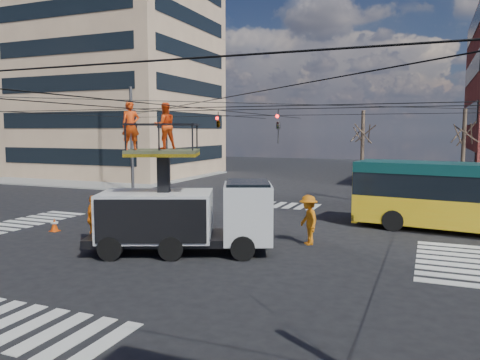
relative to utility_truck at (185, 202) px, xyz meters
name	(u,v)px	position (x,y,z in m)	size (l,w,h in m)	color
ground	(202,238)	(-0.49, 2.39, -1.96)	(120.00, 120.00, 0.00)	black
sidewalk_nw	(111,176)	(-21.49, 23.39, -1.90)	(18.00, 18.00, 0.12)	slate
crosswalks	(202,238)	(-0.49, 2.39, -1.95)	(22.40, 22.40, 0.02)	silver
building_tower	(117,32)	(-22.47, 26.37, 13.04)	(18.06, 16.06, 30.00)	#8B7259
overhead_network	(204,140)	(-0.56, 2.79, 2.33)	(24.24, 24.24, 8.00)	#2D2D30
tree_a	(363,132)	(4.51, 15.89, 2.67)	(2.00, 2.00, 6.00)	#382B21
tree_b	(464,132)	(10.51, 15.89, 2.67)	(2.00, 2.00, 6.00)	#382B21
utility_truck	(185,202)	(0.00, 0.00, 0.00)	(7.35, 4.80, 5.76)	black
traffic_cone	(54,225)	(-7.51, 1.02, -1.65)	(0.36, 0.36, 0.63)	#FF500A
worker_ground	(93,219)	(-4.39, -0.01, -0.97)	(1.16, 0.48, 1.99)	orange
flagger	(308,220)	(4.10, 2.97, -0.93)	(1.33, 0.77, 2.06)	orange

